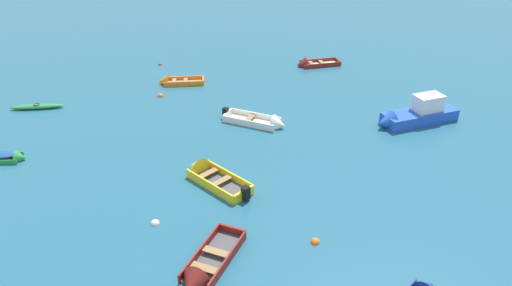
# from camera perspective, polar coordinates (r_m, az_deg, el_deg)

# --- Properties ---
(rowboat_maroon_far_left) EXTENTS (3.13, 4.28, 1.26)m
(rowboat_maroon_far_left) POSITION_cam_1_polar(r_m,az_deg,el_deg) (20.33, -6.43, -15.12)
(rowboat_maroon_far_left) COLOR #4C4C51
(rowboat_maroon_far_left) RESTS_ON ground_plane
(kayak_green_distant_center) EXTENTS (3.71, 0.69, 0.35)m
(kayak_green_distant_center) POSITION_cam_1_polar(r_m,az_deg,el_deg) (37.52, -24.59, 3.97)
(kayak_green_distant_center) COLOR #288C3D
(kayak_green_distant_center) RESTS_ON ground_plane
(motor_launch_blue_far_back) EXTENTS (6.02, 3.04, 2.12)m
(motor_launch_blue_far_back) POSITION_cam_1_polar(r_m,az_deg,el_deg) (33.61, 18.41, 3.23)
(motor_launch_blue_far_back) COLOR blue
(motor_launch_blue_far_back) RESTS_ON ground_plane
(rowboat_orange_near_left) EXTENTS (3.60, 1.31, 1.16)m
(rowboat_orange_near_left) POSITION_cam_1_polar(r_m,az_deg,el_deg) (39.11, -10.01, 7.18)
(rowboat_orange_near_left) COLOR #99754C
(rowboat_orange_near_left) RESTS_ON ground_plane
(rowboat_white_midfield_left) EXTENTS (4.34, 3.24, 1.26)m
(rowboat_white_midfield_left) POSITION_cam_1_polar(r_m,az_deg,el_deg) (31.69, 1.18, 2.44)
(rowboat_white_midfield_left) COLOR beige
(rowboat_white_midfield_left) RESTS_ON ground_plane
(rowboat_yellow_foreground_center) EXTENTS (3.79, 4.15, 1.35)m
(rowboat_yellow_foreground_center) POSITION_cam_1_polar(r_m,az_deg,el_deg) (26.22, -5.80, -3.71)
(rowboat_yellow_foreground_center) COLOR #4C4C51
(rowboat_yellow_foreground_center) RESTS_ON ground_plane
(rowboat_maroon_center) EXTENTS (4.03, 1.85, 1.22)m
(rowboat_maroon_center) POSITION_cam_1_polar(r_m,az_deg,el_deg) (42.70, 6.27, 9.29)
(rowboat_maroon_center) COLOR beige
(rowboat_maroon_center) RESTS_ON ground_plane
(rowboat_green_outer_left) EXTENTS (2.77, 1.15, 0.90)m
(rowboat_green_outer_left) POSITION_cam_1_polar(r_m,az_deg,el_deg) (31.21, -27.46, -1.48)
(rowboat_green_outer_left) COLOR #99754C
(rowboat_green_outer_left) RESTS_ON ground_plane
(mooring_buoy_far_field) EXTENTS (0.36, 0.36, 0.36)m
(mooring_buoy_far_field) POSITION_cam_1_polar(r_m,az_deg,el_deg) (43.68, -11.31, 9.11)
(mooring_buoy_far_field) COLOR red
(mooring_buoy_far_field) RESTS_ON ground_plane
(mooring_buoy_between_boats_right) EXTENTS (0.46, 0.46, 0.46)m
(mooring_buoy_between_boats_right) POSITION_cam_1_polar(r_m,az_deg,el_deg) (36.95, -11.30, 5.46)
(mooring_buoy_between_boats_right) COLOR orange
(mooring_buoy_between_boats_right) RESTS_ON ground_plane
(mooring_buoy_trailing) EXTENTS (0.43, 0.43, 0.43)m
(mooring_buoy_trailing) POSITION_cam_1_polar(r_m,az_deg,el_deg) (23.44, -11.90, -9.39)
(mooring_buoy_trailing) COLOR silver
(mooring_buoy_trailing) RESTS_ON ground_plane
(mooring_buoy_midfield) EXTENTS (0.43, 0.43, 0.43)m
(mooring_buoy_midfield) POSITION_cam_1_polar(r_m,az_deg,el_deg) (22.08, 7.04, -11.66)
(mooring_buoy_midfield) COLOR orange
(mooring_buoy_midfield) RESTS_ON ground_plane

